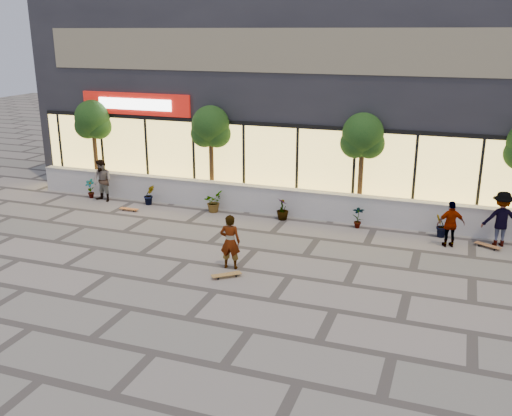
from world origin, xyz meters
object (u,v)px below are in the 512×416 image
(tree_midwest, at_px, (211,129))
(skateboard_right_near, at_px, (488,245))
(skater_right_far, at_px, (501,219))
(skater_right_near, at_px, (451,224))
(tree_west, at_px, (93,122))
(skateboard_center, at_px, (226,275))
(skater_left, at_px, (102,181))
(tree_mideast, at_px, (363,138))
(skater_center, at_px, (230,242))
(skateboard_left, at_px, (129,209))

(tree_midwest, xyz_separation_m, skateboard_right_near, (10.50, -1.77, -2.90))
(skater_right_far, distance_m, skateboard_right_near, 0.96)
(skater_right_near, xyz_separation_m, skater_right_far, (1.51, 0.66, 0.14))
(skateboard_right_near, bearing_deg, tree_midwest, -162.16)
(tree_west, height_order, tree_midwest, same)
(tree_midwest, bearing_deg, skateboard_center, -62.93)
(tree_west, relative_size, skater_left, 2.27)
(tree_west, height_order, skater_right_far, tree_west)
(tree_mideast, distance_m, skater_right_near, 4.49)
(tree_west, bearing_deg, tree_mideast, 0.00)
(skater_right_far, bearing_deg, skateboard_center, 24.65)
(tree_west, relative_size, skater_right_near, 2.56)
(tree_west, xyz_separation_m, skater_center, (8.81, -6.09, -2.16))
(tree_mideast, height_order, skater_right_near, tree_mideast)
(tree_mideast, relative_size, skateboard_left, 5.05)
(skater_left, bearing_deg, tree_west, 141.95)
(tree_midwest, distance_m, skater_right_far, 11.10)
(tree_west, xyz_separation_m, skater_right_far, (16.32, -1.40, -2.08))
(tree_midwest, xyz_separation_m, skateboard_left, (-2.52, -2.27, -2.91))
(tree_west, xyz_separation_m, skateboard_right_near, (16.00, -1.77, -2.90))
(skateboard_center, height_order, skateboard_left, skateboard_center)
(skateboard_center, distance_m, skateboard_left, 7.49)
(skateboard_left, bearing_deg, skater_center, -34.16)
(tree_midwest, height_order, tree_mideast, same)
(tree_midwest, distance_m, skateboard_right_near, 11.04)
(tree_midwest, xyz_separation_m, skater_right_far, (10.82, -1.40, -2.08))
(skateboard_left, distance_m, skateboard_right_near, 13.03)
(tree_mideast, bearing_deg, skater_center, -113.86)
(skateboard_left, relative_size, skateboard_right_near, 0.91)
(tree_mideast, xyz_separation_m, skater_right_near, (3.31, -2.06, -2.22))
(tree_midwest, distance_m, skater_right_near, 9.79)
(skater_left, distance_m, skateboard_right_near, 14.74)
(skater_center, height_order, skater_right_near, skater_center)
(skater_right_near, height_order, skater_right_far, skater_right_far)
(skater_right_far, bearing_deg, skater_left, -11.20)
(tree_midwest, xyz_separation_m, skater_center, (3.31, -6.09, -2.16))
(skater_center, bearing_deg, tree_midwest, -69.76)
(skater_center, height_order, skater_right_far, skater_right_far)
(skater_right_near, bearing_deg, tree_mideast, -52.24)
(skater_center, xyz_separation_m, skateboard_center, (0.15, -0.67, -0.74))
(tree_midwest, height_order, skateboard_center, tree_midwest)
(skater_right_far, relative_size, skateboard_left, 2.34)
(skater_left, relative_size, skateboard_center, 2.14)
(skater_left, bearing_deg, skateboard_center, -23.75)
(skateboard_right_near, bearing_deg, skater_right_near, -139.08)
(skateboard_left, bearing_deg, skateboard_right_near, 1.30)
(tree_west, relative_size, tree_mideast, 1.00)
(skater_left, relative_size, skateboard_right_near, 2.03)
(tree_mideast, bearing_deg, tree_west, 180.00)
(skater_right_far, distance_m, skateboard_left, 13.39)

